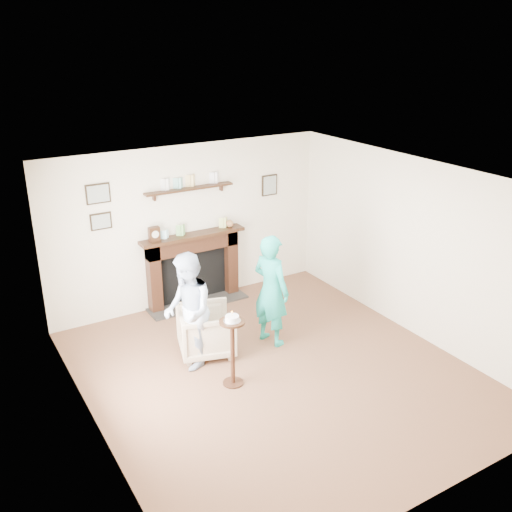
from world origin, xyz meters
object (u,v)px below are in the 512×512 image
(man, at_px, (190,363))
(pedestal_table, at_px, (232,340))
(woman, at_px, (270,341))
(armchair, at_px, (207,352))

(man, bearing_deg, pedestal_table, 36.60)
(man, bearing_deg, woman, 103.33)
(man, distance_m, pedestal_table, 0.95)
(woman, xyz_separation_m, pedestal_table, (-0.94, -0.63, 0.61))
(armchair, height_order, pedestal_table, pedestal_table)
(armchair, bearing_deg, pedestal_table, -167.16)
(armchair, distance_m, pedestal_table, 1.02)
(man, xyz_separation_m, pedestal_table, (0.26, -0.68, 0.61))
(armchair, relative_size, man, 0.47)
(woman, bearing_deg, man, 70.65)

